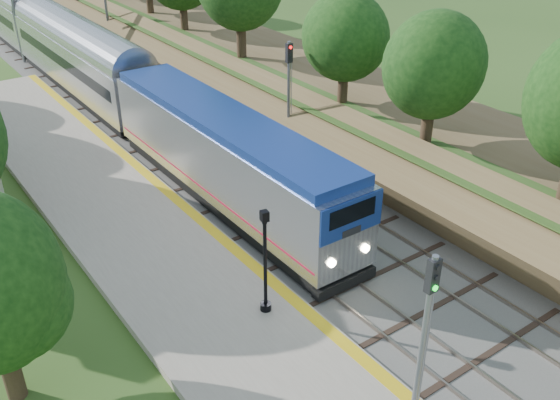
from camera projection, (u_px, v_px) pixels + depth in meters
trackbed at (47, 44)px, 59.86m from camera, size 9.50×170.00×0.28m
platform at (213, 310)px, 24.93m from camera, size 6.40×68.00×0.38m
yellow_stripe at (271, 281)px, 26.28m from camera, size 0.55×68.00×0.01m
embankment at (126, 12)px, 63.18m from camera, size 10.64×170.00×11.70m
signal_gantry at (60, 1)px, 54.23m from camera, size 8.40×0.38×6.20m
trees_behind_platform at (4, 212)px, 23.09m from camera, size 7.82×53.32×7.21m
train at (3, 10)px, 61.98m from camera, size 3.20×106.51×4.71m
lamppost_far at (265, 268)px, 23.67m from camera, size 0.45×0.45×4.51m
signal_platform at (426, 325)px, 18.00m from camera, size 0.37×0.29×6.29m
signal_farside at (289, 87)px, 36.13m from camera, size 0.37×0.30×6.82m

